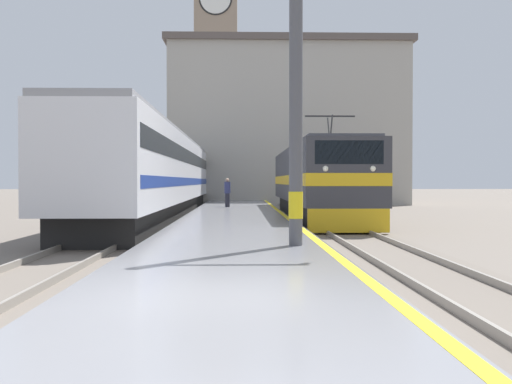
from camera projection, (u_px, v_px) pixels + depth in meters
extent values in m
plane|color=#70665B|center=(238.00, 210.00, 37.60)|extent=(200.00, 200.00, 0.00)
cube|color=gray|center=(237.00, 211.00, 32.60)|extent=(4.32, 140.00, 0.39)
cube|color=yellow|center=(274.00, 207.00, 32.65)|extent=(0.20, 140.00, 0.00)
cube|color=#70665B|center=(307.00, 214.00, 32.70)|extent=(2.84, 140.00, 0.02)
cube|color=gray|center=(294.00, 213.00, 32.68)|extent=(0.07, 140.00, 0.14)
cube|color=gray|center=(320.00, 213.00, 32.72)|extent=(0.07, 140.00, 0.14)
cube|color=#70665B|center=(167.00, 214.00, 32.50)|extent=(2.83, 140.00, 0.02)
cube|color=gray|center=(154.00, 213.00, 32.48)|extent=(0.07, 140.00, 0.14)
cube|color=gray|center=(180.00, 213.00, 32.52)|extent=(0.07, 140.00, 0.14)
cube|color=black|center=(316.00, 210.00, 28.69)|extent=(2.46, 15.93, 0.90)
cube|color=#333338|center=(316.00, 175.00, 28.66)|extent=(2.90, 17.32, 2.44)
cube|color=gold|center=(316.00, 180.00, 28.66)|extent=(2.92, 17.34, 0.44)
cube|color=gold|center=(348.00, 220.00, 20.18)|extent=(2.75, 0.30, 0.81)
cube|color=black|center=(349.00, 152.00, 20.05)|extent=(2.32, 0.12, 0.80)
sphere|color=white|center=(325.00, 169.00, 20.00)|extent=(0.20, 0.20, 0.20)
sphere|color=white|center=(373.00, 169.00, 20.04)|extent=(0.20, 0.20, 0.20)
cube|color=#4C4C51|center=(316.00, 148.00, 28.63)|extent=(2.61, 16.45, 0.12)
cylinder|color=#333333|center=(331.00, 128.00, 23.95)|extent=(0.06, 0.63, 1.03)
cylinder|color=#333333|center=(329.00, 129.00, 24.65)|extent=(0.06, 0.63, 1.03)
cube|color=#262626|center=(330.00, 116.00, 24.29)|extent=(2.03, 0.08, 0.06)
cube|color=black|center=(177.00, 203.00, 37.41)|extent=(2.46, 43.61, 0.90)
cube|color=silver|center=(177.00, 172.00, 37.38)|extent=(2.90, 45.43, 3.01)
cube|color=black|center=(176.00, 162.00, 37.37)|extent=(2.92, 44.52, 0.64)
cube|color=navy|center=(177.00, 181.00, 37.39)|extent=(2.92, 44.52, 0.36)
cube|color=gray|center=(176.00, 146.00, 37.35)|extent=(2.67, 45.43, 0.20)
cylinder|color=#4C4C51|center=(296.00, 82.00, 13.27)|extent=(0.30, 0.30, 7.26)
cylinder|color=yellow|center=(296.00, 205.00, 13.32)|extent=(0.32, 0.32, 0.60)
cylinder|color=#23232D|center=(227.00, 200.00, 33.17)|extent=(0.26, 0.26, 0.76)
cylinder|color=navy|center=(227.00, 188.00, 33.15)|extent=(0.34, 0.34, 0.63)
sphere|color=tan|center=(227.00, 180.00, 33.15)|extent=(0.21, 0.21, 0.21)
cube|color=gray|center=(216.00, 87.00, 62.84)|extent=(4.38, 4.38, 23.38)
cube|color=#A8A399|center=(285.00, 129.00, 49.27)|extent=(18.32, 9.66, 12.30)
cube|color=#564C47|center=(286.00, 51.00, 49.16)|extent=(18.92, 10.26, 0.50)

